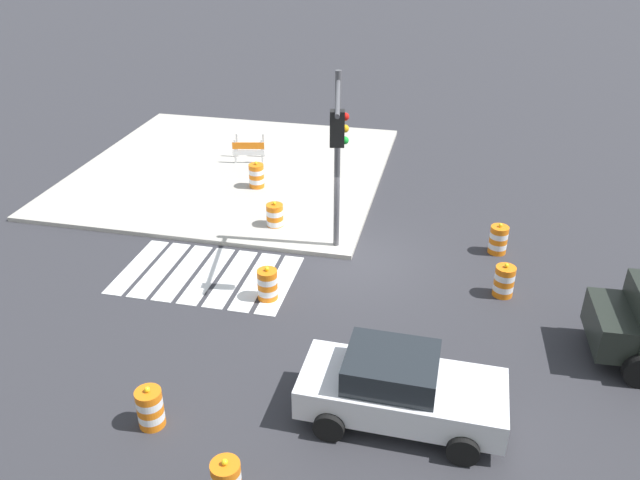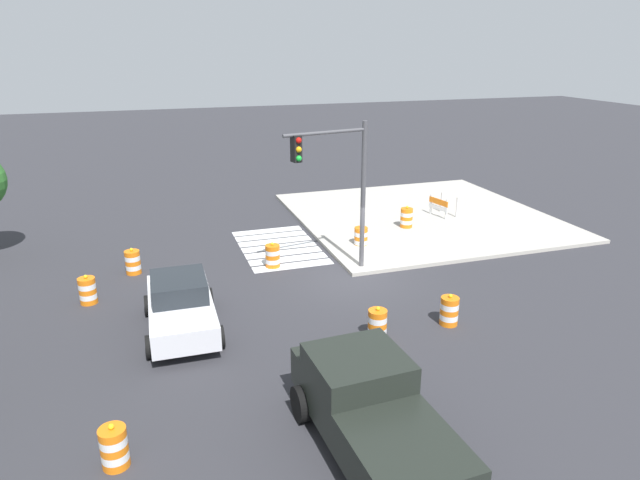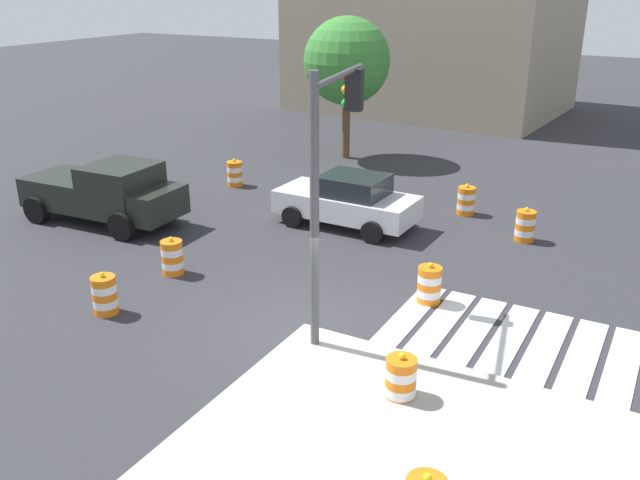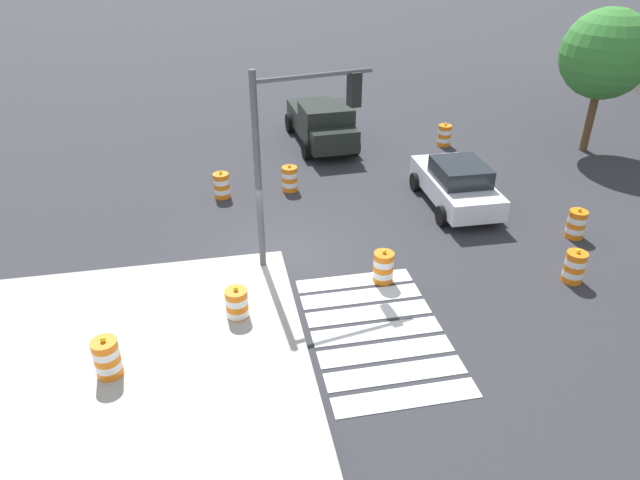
# 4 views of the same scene
# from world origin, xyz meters

# --- Properties ---
(ground_plane) EXTENTS (120.00, 120.00, 0.00)m
(ground_plane) POSITION_xyz_m (0.00, 0.00, 0.00)
(ground_plane) COLOR #2D2D33
(sidewalk_corner) EXTENTS (12.00, 12.00, 0.15)m
(sidewalk_corner) POSITION_xyz_m (6.00, -6.00, 0.07)
(sidewalk_corner) COLOR #ADA89E
(sidewalk_corner) RESTS_ON ground
(crosswalk_stripes) EXTENTS (5.10, 3.20, 0.02)m
(crosswalk_stripes) POSITION_xyz_m (4.00, 1.80, 0.01)
(crosswalk_stripes) COLOR silver
(crosswalk_stripes) RESTS_ON ground
(sports_car) EXTENTS (4.33, 2.20, 1.63)m
(sports_car) POSITION_xyz_m (-2.16, 6.36, 0.81)
(sports_car) COLOR silver
(sports_car) RESTS_ON ground
(pickup_truck) EXTENTS (5.24, 2.55, 1.92)m
(pickup_truck) POSITION_xyz_m (-8.75, 3.03, 0.97)
(pickup_truck) COLOR black
(pickup_truck) RESTS_ON ground
(traffic_barrel_near_corner) EXTENTS (0.56, 0.56, 1.02)m
(traffic_barrel_near_corner) POSITION_xyz_m (-4.48, 0.95, 0.45)
(traffic_barrel_near_corner) COLOR orange
(traffic_barrel_near_corner) RESTS_ON ground
(traffic_barrel_crosswalk_end) EXTENTS (0.56, 0.56, 1.02)m
(traffic_barrel_crosswalk_end) POSITION_xyz_m (-4.37, -1.50, 0.45)
(traffic_barrel_crosswalk_end) COLOR orange
(traffic_barrel_crosswalk_end) RESTS_ON ground
(traffic_barrel_median_near) EXTENTS (0.56, 0.56, 1.02)m
(traffic_barrel_median_near) POSITION_xyz_m (-7.71, 8.18, 0.45)
(traffic_barrel_median_near) COLOR orange
(traffic_barrel_median_near) RESTS_ON ground
(traffic_barrel_median_far) EXTENTS (0.56, 0.56, 1.02)m
(traffic_barrel_median_far) POSITION_xyz_m (2.90, 7.72, 0.45)
(traffic_barrel_median_far) COLOR orange
(traffic_barrel_median_far) RESTS_ON ground
(traffic_barrel_far_curb) EXTENTS (0.56, 0.56, 1.02)m
(traffic_barrel_far_curb) POSITION_xyz_m (1.89, 2.57, 0.45)
(traffic_barrel_far_curb) COLOR orange
(traffic_barrel_far_curb) RESTS_ON ground
(traffic_barrel_lane_center) EXTENTS (0.56, 0.56, 1.02)m
(traffic_barrel_lane_center) POSITION_xyz_m (2.87, -1.49, 0.45)
(traffic_barrel_lane_center) COLOR orange
(traffic_barrel_lane_center) RESTS_ON ground
(traffic_barrel_opposite_curb) EXTENTS (0.56, 0.56, 1.02)m
(traffic_barrel_opposite_curb) POSITION_xyz_m (0.67, 9.18, 0.45)
(traffic_barrel_opposite_curb) COLOR orange
(traffic_barrel_opposite_curb) RESTS_ON ground
(traffic_barrel_on_sidewalk) EXTENTS (0.56, 0.56, 1.02)m
(traffic_barrel_on_sidewalk) POSITION_xyz_m (4.42, -4.38, 0.60)
(traffic_barrel_on_sidewalk) COLOR orange
(traffic_barrel_on_sidewalk) RESTS_ON sidewalk_corner
(traffic_light_pole) EXTENTS (0.89, 3.24, 5.50)m
(traffic_light_pole) POSITION_xyz_m (0.37, 0.52, 3.91)
(traffic_light_pole) COLOR #4C4C51
(traffic_light_pole) RESTS_ON sidewalk_corner
(street_tree_streetside_mid) EXTENTS (3.50, 3.50, 5.74)m
(street_tree_streetside_mid) POSITION_xyz_m (-6.02, 13.82, 3.97)
(street_tree_streetside_mid) COLOR brown
(street_tree_streetside_mid) RESTS_ON ground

